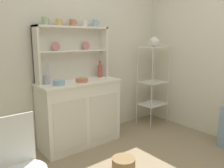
# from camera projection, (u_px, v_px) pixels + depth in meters

# --- Properties ---
(wall_back) EXTENTS (3.84, 0.05, 2.50)m
(wall_back) POSITION_uv_depth(u_px,v_px,m) (72.00, 50.00, 3.10)
(wall_back) COLOR silver
(wall_back) RESTS_ON ground
(hutch_cabinet) EXTENTS (1.08, 0.45, 0.87)m
(hutch_cabinet) POSITION_uv_depth(u_px,v_px,m) (80.00, 112.00, 3.03)
(hutch_cabinet) COLOR white
(hutch_cabinet) RESTS_ON ground
(hutch_shelf_unit) EXTENTS (1.01, 0.18, 0.69)m
(hutch_shelf_unit) POSITION_uv_depth(u_px,v_px,m) (72.00, 49.00, 2.99)
(hutch_shelf_unit) COLOR silver
(hutch_shelf_unit) RESTS_ON hutch_cabinet
(bakers_rack) EXTENTS (0.42, 0.33, 1.28)m
(bakers_rack) POSITION_uv_depth(u_px,v_px,m) (153.00, 78.00, 3.70)
(bakers_rack) COLOR silver
(bakers_rack) RESTS_ON ground
(wire_chair) EXTENTS (0.36, 0.36, 0.85)m
(wire_chair) POSITION_uv_depth(u_px,v_px,m) (19.00, 161.00, 1.68)
(wire_chair) COLOR white
(wire_chair) RESTS_ON ground
(floor_basket) EXTENTS (0.25, 0.25, 0.16)m
(floor_basket) POSITION_uv_depth(u_px,v_px,m) (124.00, 165.00, 2.43)
(floor_basket) COLOR #93754C
(floor_basket) RESTS_ON ground
(cup_sage_0) EXTENTS (0.09, 0.07, 0.09)m
(cup_sage_0) POSITION_uv_depth(u_px,v_px,m) (45.00, 21.00, 2.67)
(cup_sage_0) COLOR #9EB78E
(cup_sage_0) RESTS_ON hutch_shelf_unit
(cup_gold_1) EXTENTS (0.08, 0.07, 0.08)m
(cup_gold_1) POSITION_uv_depth(u_px,v_px,m) (59.00, 22.00, 2.78)
(cup_gold_1) COLOR #DBB760
(cup_gold_1) RESTS_ON hutch_shelf_unit
(cup_terracotta_2) EXTENTS (0.10, 0.08, 0.08)m
(cup_terracotta_2) POSITION_uv_depth(u_px,v_px,m) (73.00, 23.00, 2.90)
(cup_terracotta_2) COLOR #C67556
(cup_terracotta_2) RESTS_ON hutch_shelf_unit
(cup_cream_3) EXTENTS (0.08, 0.07, 0.08)m
(cup_cream_3) POSITION_uv_depth(u_px,v_px,m) (85.00, 23.00, 3.01)
(cup_cream_3) COLOR silver
(cup_cream_3) RESTS_ON hutch_shelf_unit
(cup_sky_4) EXTENTS (0.09, 0.08, 0.09)m
(cup_sky_4) POSITION_uv_depth(u_px,v_px,m) (95.00, 24.00, 3.11)
(cup_sky_4) COLOR #8EB2D1
(cup_sky_4) RESTS_ON hutch_shelf_unit
(bowl_mixing_large) EXTENTS (0.14, 0.14, 0.06)m
(bowl_mixing_large) POSITION_uv_depth(u_px,v_px,m) (59.00, 83.00, 2.69)
(bowl_mixing_large) COLOR #8EB2D1
(bowl_mixing_large) RESTS_ON hutch_cabinet
(bowl_floral_medium) EXTENTS (0.16, 0.16, 0.05)m
(bowl_floral_medium) POSITION_uv_depth(u_px,v_px,m) (82.00, 80.00, 2.88)
(bowl_floral_medium) COLOR #C67556
(bowl_floral_medium) RESTS_ON hutch_cabinet
(jam_bottle) EXTENTS (0.06, 0.06, 0.23)m
(jam_bottle) POSITION_uv_depth(u_px,v_px,m) (100.00, 71.00, 3.24)
(jam_bottle) COLOR #B74C47
(jam_bottle) RESTS_ON hutch_cabinet
(utensil_jar) EXTENTS (0.08, 0.08, 0.25)m
(utensil_jar) POSITION_uv_depth(u_px,v_px,m) (47.00, 79.00, 2.75)
(utensil_jar) COLOR #B2B7C6
(utensil_jar) RESTS_ON hutch_cabinet
(porcelain_teapot) EXTENTS (0.24, 0.15, 0.18)m
(porcelain_teapot) POSITION_uv_depth(u_px,v_px,m) (154.00, 42.00, 3.59)
(porcelain_teapot) COLOR white
(porcelain_teapot) RESTS_ON bakers_rack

